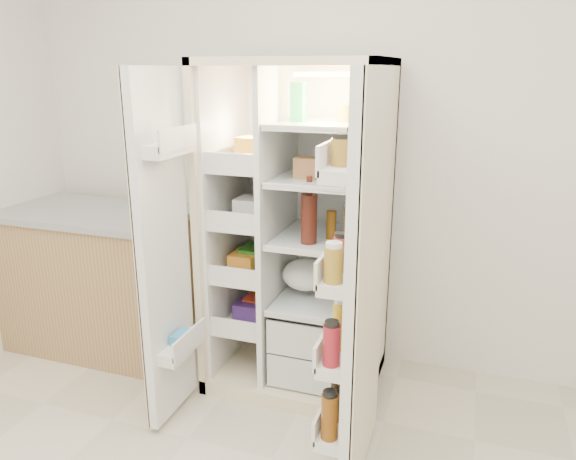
% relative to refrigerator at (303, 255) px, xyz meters
% --- Properties ---
extents(wall_back, '(4.00, 0.02, 2.70)m').
position_rel_refrigerator_xyz_m(wall_back, '(0.10, 0.35, 0.61)').
color(wall_back, silver).
rests_on(wall_back, floor).
extents(refrigerator, '(0.92, 0.70, 1.80)m').
position_rel_refrigerator_xyz_m(refrigerator, '(0.00, 0.00, 0.00)').
color(refrigerator, beige).
rests_on(refrigerator, floor).
extents(freezer_door, '(0.15, 0.40, 1.72)m').
position_rel_refrigerator_xyz_m(freezer_door, '(-0.51, -0.60, 0.15)').
color(freezer_door, silver).
rests_on(freezer_door, floor).
extents(fridge_door, '(0.17, 0.58, 1.72)m').
position_rel_refrigerator_xyz_m(fridge_door, '(0.47, -0.70, 0.13)').
color(fridge_door, silver).
rests_on(fridge_door, floor).
extents(kitchen_counter, '(1.25, 0.67, 0.91)m').
position_rel_refrigerator_xyz_m(kitchen_counter, '(-1.36, -0.07, -0.28)').
color(kitchen_counter, '#A48452').
rests_on(kitchen_counter, floor).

